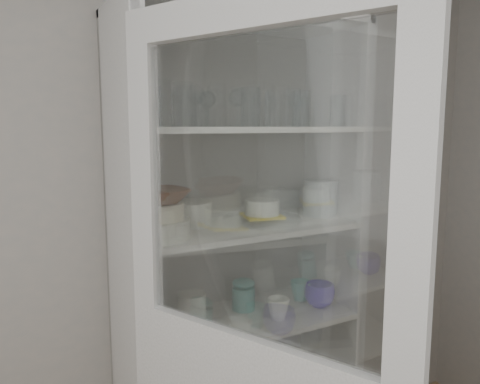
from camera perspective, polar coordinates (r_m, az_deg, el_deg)
wall_back at (r=2.05m, az=-7.97°, el=-2.25°), size 3.60×0.02×2.60m
pantry_cabinet at (r=2.08m, az=-0.85°, el=-12.28°), size 1.00×0.45×2.10m
tumbler_0 at (r=1.62m, az=-10.78°, el=10.20°), size 0.09×0.09×0.13m
tumbler_1 at (r=1.65m, az=-7.08°, el=10.53°), size 0.10×0.10×0.15m
tumbler_2 at (r=1.79m, az=1.28°, el=10.28°), size 0.09×0.09×0.15m
tumbler_3 at (r=1.82m, az=4.15°, el=10.11°), size 0.09×0.09×0.14m
tumbler_4 at (r=1.89m, az=7.55°, el=10.05°), size 0.09×0.09×0.14m
tumbler_5 at (r=1.85m, az=6.35°, el=10.18°), size 0.08×0.08×0.15m
tumbler_6 at (r=2.04m, az=11.85°, el=9.64°), size 0.07×0.07×0.13m
tumbler_7 at (r=1.74m, az=-12.14°, el=10.32°), size 0.09×0.09×0.15m
tumbler_8 at (r=1.77m, az=-6.53°, el=10.32°), size 0.08×0.08×0.15m
tumbler_9 at (r=1.81m, az=-5.01°, el=9.94°), size 0.07×0.07×0.13m
goblet_0 at (r=1.83m, az=-11.13°, el=10.57°), size 0.08×0.08×0.18m
goblet_1 at (r=1.92m, az=-3.99°, el=10.26°), size 0.07×0.07×0.15m
goblet_2 at (r=1.98m, az=-0.32°, el=10.45°), size 0.08×0.08×0.17m
goblet_3 at (r=2.13m, az=6.85°, el=10.24°), size 0.08×0.08×0.17m
plate_stack_front at (r=1.71m, az=-9.95°, el=-4.46°), size 0.23×0.23×0.07m
plate_stack_back at (r=1.93m, az=-6.39°, el=-2.59°), size 0.20×0.20×0.10m
cream_bowl at (r=1.70m, az=-10.00°, el=-2.35°), size 0.21×0.21×0.06m
terracotta_bowl at (r=1.69m, az=-10.05°, el=-0.49°), size 0.24×0.24×0.05m
glass_platter at (r=1.99m, az=2.72°, el=-3.34°), size 0.43×0.43×0.02m
yellow_trivet at (r=1.99m, az=2.72°, el=-2.91°), size 0.19×0.19×0.01m
white_ramekin at (r=1.98m, az=2.73°, el=-1.85°), size 0.17×0.17×0.06m
grey_bowl_stack at (r=2.14m, az=9.75°, el=-0.73°), size 0.15×0.15×0.16m
mug_blue at (r=2.17m, az=9.67°, el=-12.25°), size 0.16×0.16×0.11m
mug_teal at (r=2.24m, az=7.42°, el=-11.81°), size 0.13×0.13×0.09m
mug_white at (r=2.02m, az=4.70°, el=-13.97°), size 0.13×0.13×0.09m
teal_jar at (r=2.11m, az=0.44°, el=-12.57°), size 0.10×0.10×0.12m
measuring_cups at (r=1.90m, az=-5.83°, el=-16.35°), size 0.10×0.10×0.04m
white_canister at (r=1.95m, az=-5.89°, el=-14.09°), size 0.14×0.14×0.14m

